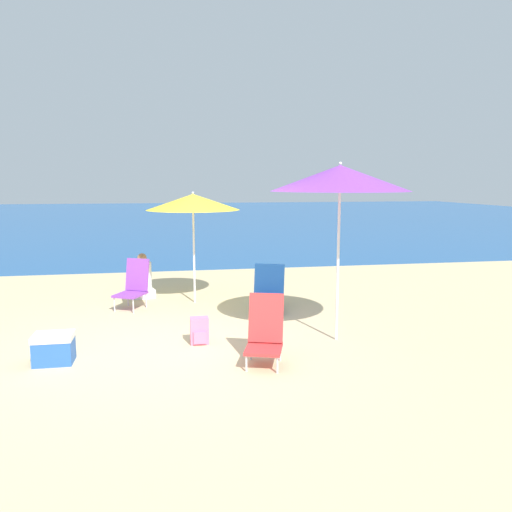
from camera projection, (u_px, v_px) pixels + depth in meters
name	position (u px, v px, depth m)	size (l,w,h in m)	color
ground_plane	(169.00, 347.00, 6.52)	(60.00, 60.00, 0.00)	#D1BA89
sea_water	(166.00, 216.00, 31.52)	(60.00, 40.00, 0.01)	#1E5699
beach_umbrella_purple	(340.00, 178.00, 6.51)	(1.84, 1.84, 2.40)	white
beach_umbrella_yellow	(193.00, 202.00, 8.69)	(1.63, 1.63, 1.97)	white
beach_chair_blue	(268.00, 289.00, 8.29)	(0.66, 0.66, 0.78)	silver
beach_chair_red	(265.00, 332.00, 5.92)	(0.57, 0.66, 0.81)	silver
beach_chair_purple	(134.00, 284.00, 8.50)	(0.63, 0.69, 0.84)	silver
person_seated_near	(143.00, 280.00, 9.32)	(0.48, 0.52, 0.83)	silver
backpack_pink	(199.00, 331.00, 6.63)	(0.24, 0.19, 0.36)	pink
cooler_box	(54.00, 348.00, 5.93)	(0.46, 0.35, 0.36)	#2859B2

